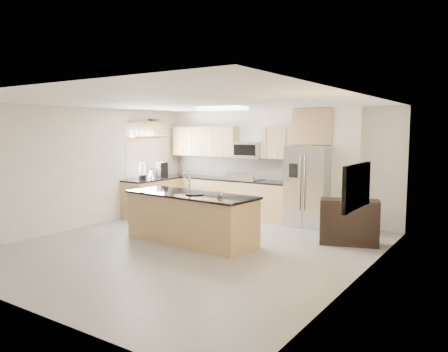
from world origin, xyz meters
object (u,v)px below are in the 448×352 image
Objects in this scene: island at (191,217)px; flower_vase at (352,179)px; range at (246,198)px; coffee_maker at (162,170)px; cup at (220,194)px; blender at (142,172)px; microwave at (249,150)px; kettle at (151,174)px; credenza at (349,222)px; platter at (194,194)px; refrigerator at (309,186)px; television at (349,186)px; bowl at (154,119)px.

island is 3.08m from flower_vase.
coffee_maker is at bearing -162.24° from range.
cup is (0.99, -2.56, 0.49)m from range.
cup is at bearing -20.87° from blender.
cup is (0.99, -2.68, -0.67)m from microwave.
island is 2.80m from kettle.
credenza is 9.17× the size of cup.
kettle is (-2.47, 1.48, 0.11)m from platter.
cup is (-0.67, -2.51, 0.07)m from refrigerator.
credenza is 4.96m from kettle.
blender is 5.85m from television.
refrigerator is 2.83m from platter.
refrigerator is at bearing 74.98° from cup.
flower_vase is 0.71× the size of television.
refrigerator is 15.58× the size of cup.
blender is (-3.73, -1.34, 0.21)m from refrigerator.
bowl reaches higher than coffee_maker.
flower_vase is (4.99, 0.29, 0.12)m from blender.
cup is (0.68, -0.00, 0.50)m from island.
credenza is 2.79× the size of coffee_maker.
credenza is (2.59, 1.44, -0.04)m from island.
platter is at bearing -115.36° from refrigerator.
bowl reaches higher than credenza.
television is (2.52, -0.57, 0.39)m from cup.
platter is (-1.21, -2.56, 0.04)m from refrigerator.
range is 2.78m from cup.
microwave is 0.43× the size of refrigerator.
flower_vase is (2.47, 1.51, 0.30)m from platter.
bowl is (-0.16, -0.11, 1.28)m from coffee_maker.
island is at bearing 157.23° from platter.
cup is at bearing 5.53° from platter.
range is at bearing 101.11° from island.
bowl is at bearing 176.48° from flower_vase.
television is at bearing -12.63° from cup.
platter is 1.05× the size of bowl.
microwave is 2.93m from cup.
bowl is (-2.70, 1.83, 1.45)m from platter.
microwave reaches higher than platter.
microwave is 2.62m from blender.
television is (3.51, -3.24, -0.28)m from microwave.
platter is at bearing -25.82° from blender.
cup is 0.28× the size of blender.
refrigerator is 0.66× the size of island.
flower_vase is at bearing 37.15° from cup.
blender is at bearing 154.18° from platter.
blender is (-4.98, -0.27, 0.68)m from credenza.
range is at bearing 178.40° from refrigerator.
bowl is 6.30m from television.
coffee_maker is at bearing 148.55° from cup.
range is at bearing 99.70° from platter.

